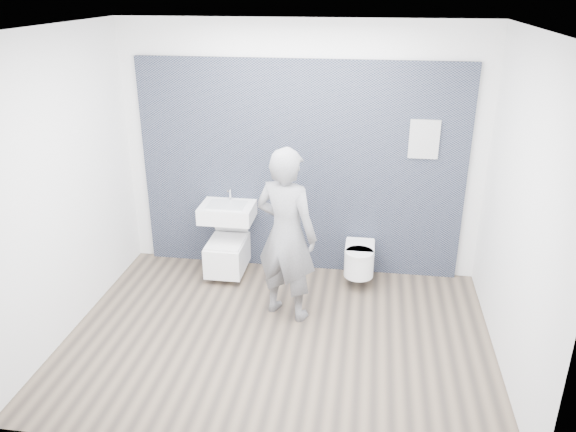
# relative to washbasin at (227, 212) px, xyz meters

# --- Properties ---
(ground) EXTENTS (4.00, 4.00, 0.00)m
(ground) POSITION_rel_washbasin_xyz_m (0.78, -1.22, -0.75)
(ground) COLOR brown
(ground) RESTS_ON ground
(room_shell) EXTENTS (4.00, 4.00, 4.00)m
(room_shell) POSITION_rel_washbasin_xyz_m (0.78, -1.22, 0.99)
(room_shell) COLOR silver
(room_shell) RESTS_ON ground
(tile_wall) EXTENTS (3.60, 0.06, 2.40)m
(tile_wall) POSITION_rel_washbasin_xyz_m (0.78, 0.25, -0.75)
(tile_wall) COLOR black
(tile_wall) RESTS_ON ground
(washbasin) EXTENTS (0.59, 0.45, 0.45)m
(washbasin) POSITION_rel_washbasin_xyz_m (0.00, 0.00, 0.00)
(washbasin) COLOR white
(washbasin) RESTS_ON ground
(toilet_square) EXTENTS (0.41, 0.60, 0.72)m
(toilet_square) POSITION_rel_washbasin_xyz_m (0.00, -0.07, -0.48)
(toilet_square) COLOR white
(toilet_square) RESTS_ON ground
(toilet_rounded) EXTENTS (0.32, 0.55, 0.30)m
(toilet_rounded) POSITION_rel_washbasin_xyz_m (1.50, -0.05, -0.45)
(toilet_rounded) COLOR white
(toilet_rounded) RESTS_ON ground
(info_placard) EXTENTS (0.31, 0.03, 0.41)m
(info_placard) POSITION_rel_washbasin_xyz_m (2.10, 0.21, -0.75)
(info_placard) COLOR white
(info_placard) RESTS_ON ground
(visitor) EXTENTS (0.75, 0.62, 1.76)m
(visitor) POSITION_rel_washbasin_xyz_m (0.79, -0.80, 0.13)
(visitor) COLOR gray
(visitor) RESTS_ON ground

